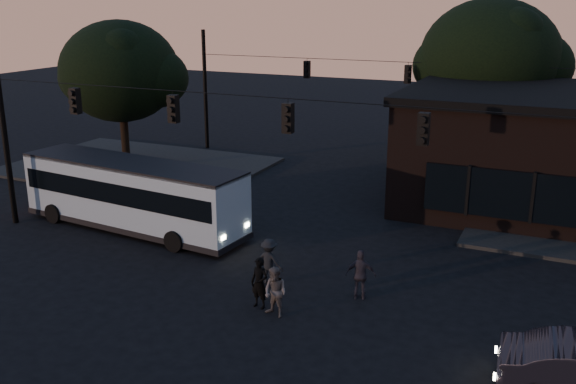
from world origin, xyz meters
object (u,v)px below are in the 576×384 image
at_px(pedestrian_b, 275,292).
at_px(pedestrian_c, 361,275).
at_px(bus, 133,192).
at_px(pedestrian_a, 259,283).
at_px(pedestrian_d, 269,261).

xyz_separation_m(pedestrian_b, pedestrian_c, (1.99, 2.21, 0.04)).
relative_size(bus, pedestrian_b, 6.64).
height_order(pedestrian_a, pedestrian_c, pedestrian_c).
xyz_separation_m(pedestrian_b, pedestrian_d, (-1.21, 2.07, 0.00)).
height_order(pedestrian_c, pedestrian_d, pedestrian_c).
distance_m(bus, pedestrian_b, 9.89).
bearing_deg(pedestrian_d, bus, -15.47).
bearing_deg(pedestrian_c, pedestrian_b, 32.91).
relative_size(pedestrian_a, pedestrian_d, 1.04).
height_order(pedestrian_b, pedestrian_d, pedestrian_d).
bearing_deg(pedestrian_c, bus, -27.41).
bearing_deg(pedestrian_b, pedestrian_c, 62.30).
height_order(bus, pedestrian_d, bus).
relative_size(pedestrian_a, pedestrian_b, 1.05).
xyz_separation_m(bus, pedestrian_a, (8.04, -4.25, -0.80)).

